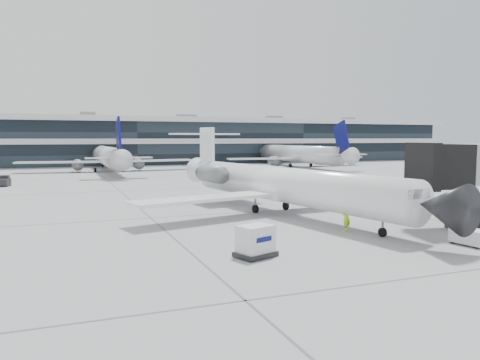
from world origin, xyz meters
name	(u,v)px	position (x,y,z in m)	size (l,w,h in m)	color
ground	(267,211)	(0.00, 0.00, 0.00)	(220.00, 220.00, 0.00)	gray
terminal	(131,143)	(0.00, 82.00, 5.00)	(170.00, 22.00, 10.00)	black
bg_jet_center	(108,171)	(-8.00, 55.00, 0.00)	(32.00, 40.00, 9.60)	silver
bg_jet_right	(296,166)	(32.00, 55.00, 0.00)	(32.00, 40.00, 9.60)	silver
regional_jet	(279,183)	(0.40, -1.53, 2.51)	(25.42, 31.69, 7.35)	white
ramp_worker	(346,217)	(1.31, -9.93, 0.98)	(0.71, 0.47, 1.96)	#C3F71A
baggage_tug	(469,235)	(5.76, -15.90, 0.58)	(1.52, 2.21, 1.30)	white
cargo_uld	(255,241)	(-7.04, -14.01, 0.83)	(2.39, 2.07, 1.64)	black
traffic_cone	(179,199)	(-5.69, 8.38, 0.28)	(0.41, 0.41, 0.60)	orange
far_tug	(4,181)	(-23.37, 31.07, 0.63)	(1.63, 2.37, 1.39)	black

